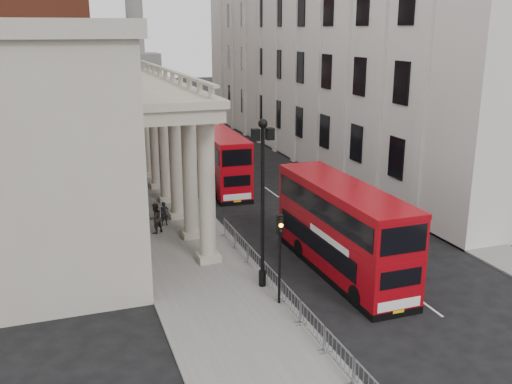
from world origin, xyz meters
The scene contains 19 objects.
ground centered at (0.00, 0.00, 0.00)m, with size 260.00×260.00×0.00m, color black.
sidewalk_west centered at (-3.00, 30.00, 0.06)m, with size 6.00×140.00×0.12m, color slate.
sidewalk_east centered at (13.50, 30.00, 0.06)m, with size 3.00×140.00×0.12m, color slate.
kerb centered at (-0.05, 30.00, 0.07)m, with size 0.20×140.00×0.14m, color slate.
portico_building centered at (-10.50, 18.00, 6.00)m, with size 9.00×28.00×12.00m, color #AA9F8E.
brick_building centered at (-10.50, 48.00, 11.00)m, with size 9.00×32.00×22.00m, color maroon.
west_building_far centered at (-10.50, 80.00, 10.00)m, with size 9.00×30.00×20.00m, color #AA9F8E.
east_building centered at (16.00, 32.00, 12.50)m, with size 8.00×55.00×25.00m, color beige.
monument_column centered at (6.00, 92.00, 15.98)m, with size 8.00×8.00×54.20m.
lamp_post_south centered at (-0.60, 4.00, 4.91)m, with size 1.05×0.44×8.32m.
lamp_post_mid centered at (-0.60, 20.00, 4.91)m, with size 1.05×0.44×8.32m.
lamp_post_north centered at (-0.60, 36.00, 4.91)m, with size 1.05×0.44×8.32m.
traffic_light centered at (-0.50, 1.98, 3.11)m, with size 0.28×0.33×4.30m.
crowd_barriers centered at (-0.35, 2.23, 0.67)m, with size 0.50×18.75×1.10m.
bus_near centered at (3.99, 4.51, 2.47)m, with size 2.75×10.97×4.73m.
bus_far centered at (2.59, 22.74, 2.37)m, with size 2.94×10.60×4.54m.
pedestrian_a centered at (-3.47, 14.61, 0.90)m, with size 0.57×0.37×1.56m, color black.
pedestrian_b centered at (-4.28, 13.36, 1.08)m, with size 0.93×0.73×1.92m, color #292321.
pedestrian_c centered at (-2.23, 16.69, 0.90)m, with size 0.76×0.50×1.56m, color black.
Camera 1 is at (-9.51, -20.35, 12.39)m, focal length 40.00 mm.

